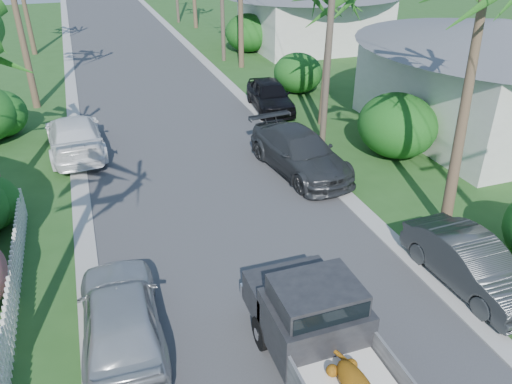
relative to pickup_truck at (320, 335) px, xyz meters
name	(u,v)px	position (x,y,z in m)	size (l,w,h in m)	color
road	(147,80)	(-0.12, 22.99, -1.00)	(8.00, 100.00, 0.02)	#38383A
curb_left	(71,87)	(-4.42, 22.99, -0.98)	(0.60, 100.00, 0.06)	#A5A39E
curb_right	(217,73)	(4.18, 22.99, -0.98)	(0.60, 100.00, 0.06)	#A5A39E
pickup_truck	(320,335)	(0.00, 0.00, 0.00)	(1.98, 5.12, 2.06)	black
parked_car_rn	(470,264)	(4.88, 1.28, -0.35)	(1.39, 3.99, 1.32)	#2D3133
parked_car_rm	(300,152)	(3.48, 8.88, -0.26)	(2.11, 5.20, 1.51)	#2E3033
parked_car_rf	(270,96)	(4.88, 15.68, -0.27)	(1.74, 4.32, 1.47)	black
parked_car_ln	(121,316)	(-3.75, 2.19, -0.27)	(1.75, 4.35, 1.48)	#B5B8BC
parked_car_lf	(75,136)	(-4.39, 13.39, -0.27)	(2.09, 5.13, 1.49)	white
shrub_r_b	(397,125)	(7.68, 8.99, 0.24)	(3.00, 3.30, 2.50)	#144816
shrub_r_c	(298,73)	(7.38, 17.99, 0.04)	(2.60, 2.86, 2.10)	#144816
shrub_r_d	(248,33)	(7.88, 27.99, 0.29)	(3.20, 3.52, 2.60)	#144816
picket_fence	(10,311)	(-6.12, 3.49, -0.51)	(0.10, 11.00, 1.00)	white
house_right_near	(490,82)	(12.88, 9.99, 1.21)	(8.00, 9.00, 4.80)	silver
house_right_far	(313,17)	(12.88, 27.99, 1.11)	(9.00, 8.00, 4.60)	silver
utility_pole_b	(330,32)	(5.48, 10.99, 3.59)	(1.60, 0.26, 9.00)	brown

